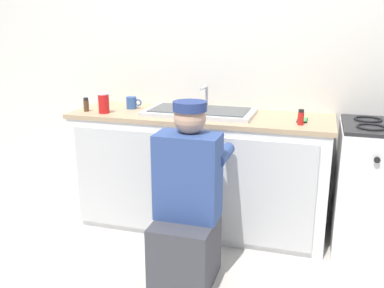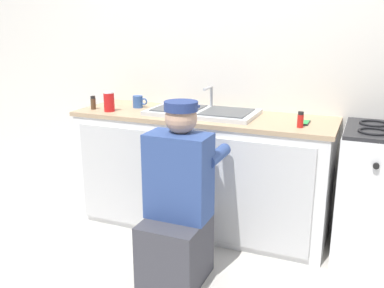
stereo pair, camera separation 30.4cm
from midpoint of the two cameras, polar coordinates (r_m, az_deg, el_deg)
name	(u,v)px [view 2 (the right image)]	position (r m, az deg, el deg)	size (l,w,h in m)	color
ground_plane	(187,240)	(3.22, 2.06, -12.76)	(12.00, 12.00, 0.00)	beige
back_wall	(219,61)	(3.46, 6.16, 10.91)	(6.00, 0.10, 2.50)	silver
counter_cabinet	(202,173)	(3.29, 3.93, -3.94)	(1.90, 0.62, 0.86)	white
countertop	(202,116)	(3.18, 4.14, 3.67)	(1.94, 0.62, 0.03)	tan
sink_double_basin	(203,112)	(3.18, 4.16, 4.29)	(0.80, 0.44, 0.19)	silver
plumber_person	(178,208)	(2.60, 1.43, -8.63)	(0.42, 0.61, 1.10)	#3F3F47
spice_bottle_pepper	(93,103)	(3.41, -10.57, 5.40)	(0.04, 0.04, 0.10)	#513823
soda_cup_red	(109,102)	(3.30, -8.43, 5.59)	(0.08, 0.08, 0.15)	red
coffee_mug	(138,102)	(3.43, -4.68, 5.63)	(0.13, 0.08, 0.09)	#335699
cell_phone	(304,123)	(3.01, 17.53, 2.71)	(0.07, 0.14, 0.01)	black
spice_bottle_red	(300,120)	(2.88, 17.23, 3.07)	(0.04, 0.04, 0.10)	red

